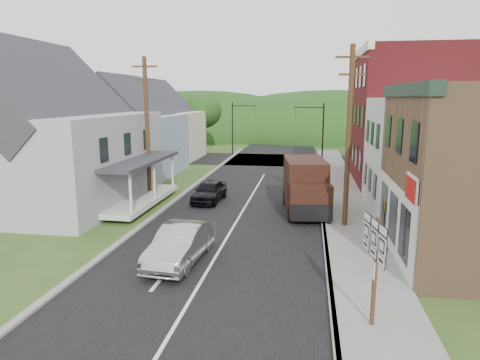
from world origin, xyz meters
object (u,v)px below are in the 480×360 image
at_px(dark_sedan, 209,191).
at_px(delivery_van, 306,186).
at_px(silver_sedan, 180,245).
at_px(warning_sign, 384,219).
at_px(route_sign_cluster, 374,256).

xyz_separation_m(dark_sedan, delivery_van, (6.03, -1.63, 0.86)).
bearing_deg(silver_sedan, warning_sign, 16.35).
height_order(silver_sedan, route_sign_cluster, route_sign_cluster).
bearing_deg(delivery_van, dark_sedan, 157.53).
height_order(silver_sedan, warning_sign, warning_sign).
relative_size(delivery_van, warning_sign, 2.39).
distance_m(silver_sedan, warning_sign, 8.29).
bearing_deg(dark_sedan, delivery_van, -11.88).
relative_size(dark_sedan, delivery_van, 0.70).
bearing_deg(warning_sign, delivery_van, 120.50).
distance_m(dark_sedan, delivery_van, 6.30).
bearing_deg(dark_sedan, route_sign_cluster, -57.23).
xyz_separation_m(dark_sedan, warning_sign, (9.22, -8.32, 0.98)).
bearing_deg(dark_sedan, silver_sedan, -80.11).
distance_m(dark_sedan, route_sign_cluster, 16.31).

